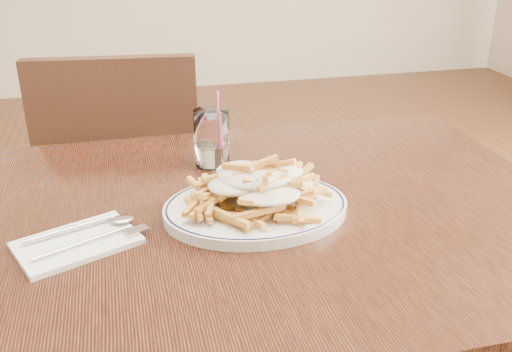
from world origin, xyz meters
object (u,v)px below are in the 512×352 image
object	(u,v)px
table	(232,251)
water_glass	(212,141)
loaded_fries	(256,182)
chair_far	(126,186)
fries_plate	(256,208)

from	to	relation	value
table	water_glass	world-z (taller)	water_glass
loaded_fries	water_glass	bearing A→B (deg)	98.53
table	loaded_fries	size ratio (longest dim) A/B	4.32
table	chair_far	size ratio (longest dim) A/B	1.33
table	loaded_fries	bearing A→B (deg)	-26.04
fries_plate	loaded_fries	size ratio (longest dim) A/B	1.35
chair_far	water_glass	size ratio (longest dim) A/B	5.88
chair_far	water_glass	xyz separation A→B (m)	(0.18, -0.46, 0.29)
water_glass	fries_plate	bearing A→B (deg)	-81.47
chair_far	fries_plate	distance (m)	0.76
chair_far	loaded_fries	world-z (taller)	chair_far
loaded_fries	chair_far	bearing A→B (deg)	107.25
loaded_fries	table	bearing A→B (deg)	153.96
table	fries_plate	bearing A→B (deg)	-26.04
chair_far	fries_plate	xyz separation A→B (m)	(0.21, -0.68, 0.25)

